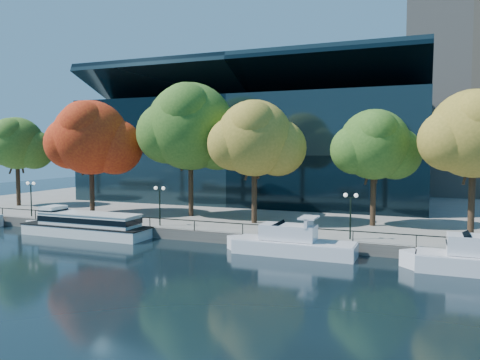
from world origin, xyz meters
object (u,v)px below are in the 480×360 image
at_px(cruiser_near, 289,242).
at_px(lamp_1, 160,197).
at_px(lamp_2, 351,205).
at_px(tree_2, 192,128).
at_px(tree_3, 256,140).
at_px(tree_4, 376,146).
at_px(tree_1, 92,139).
at_px(tour_boat, 83,224).
at_px(tree_5, 476,136).
at_px(tree_0, 17,144).
at_px(lamp_0, 31,191).
at_px(cruiser_far, 479,258).

bearing_deg(cruiser_near, lamp_1, 166.90).
xyz_separation_m(cruiser_near, lamp_2, (4.55, 3.41, 2.96)).
xyz_separation_m(tree_2, tree_3, (8.54, -1.96, -1.39)).
xyz_separation_m(tree_4, lamp_2, (-1.18, -8.08, -5.14)).
height_order(tree_1, tree_3, tree_1).
relative_size(tour_boat, tree_3, 1.18).
bearing_deg(tree_5, lamp_2, -152.13).
bearing_deg(lamp_1, tree_0, 165.25).
bearing_deg(cruiser_near, tree_4, 63.48).
bearing_deg(tree_3, tree_0, 176.97).
xyz_separation_m(tree_0, tree_5, (55.93, -1.75, 0.64)).
bearing_deg(tree_1, cruiser_near, -16.21).
bearing_deg(lamp_0, lamp_1, 0.00).
xyz_separation_m(tour_boat, tree_0, (-19.64, 10.32, 8.16)).
relative_size(cruiser_far, tree_1, 0.78).
distance_m(tree_0, lamp_1, 28.17).
bearing_deg(tree_3, cruiser_far, -24.74).
bearing_deg(tree_5, cruiser_near, -149.14).
distance_m(tree_1, lamp_1, 14.04).
xyz_separation_m(tree_5, lamp_0, (-46.45, -5.29, -6.05)).
height_order(cruiser_near, lamp_1, lamp_1).
distance_m(tree_0, tree_1, 15.06).
bearing_deg(tree_4, tree_5, -17.52).
xyz_separation_m(tree_3, tree_4, (11.83, 2.91, -0.66)).
height_order(cruiser_far, tree_3, tree_3).
bearing_deg(tree_2, lamp_1, -89.93).
distance_m(lamp_0, lamp_2, 36.43).
height_order(tour_boat, tree_0, tree_0).
distance_m(cruiser_near, tree_4, 15.18).
relative_size(tree_2, tree_3, 1.19).
relative_size(tree_3, lamp_1, 3.22).
relative_size(tree_2, tree_4, 1.30).
xyz_separation_m(tree_0, lamp_1, (26.73, -7.04, -5.41)).
bearing_deg(lamp_0, tree_1, 39.11).
xyz_separation_m(tree_2, tree_5, (29.20, -1.84, -1.14)).
distance_m(tree_2, lamp_1, 10.13).
distance_m(cruiser_far, lamp_0, 46.41).
xyz_separation_m(tree_1, tree_3, (20.47, 0.86, -0.19)).
bearing_deg(cruiser_near, tour_boat, 179.66).
distance_m(tour_boat, tree_1, 12.55).
relative_size(tree_1, tree_2, 0.88).
xyz_separation_m(lamp_0, lamp_2, (36.43, 0.00, 0.00)).
distance_m(tour_boat, lamp_2, 26.62).
distance_m(cruiser_near, lamp_2, 6.41).
height_order(cruiser_near, lamp_2, lamp_2).
bearing_deg(cruiser_near, tree_1, 163.79).
distance_m(tree_4, tree_5, 9.30).
xyz_separation_m(tree_0, lamp_0, (9.48, -7.04, -5.41)).
height_order(cruiser_near, cruiser_far, cruiser_far).
bearing_deg(tree_1, tree_4, 6.64).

